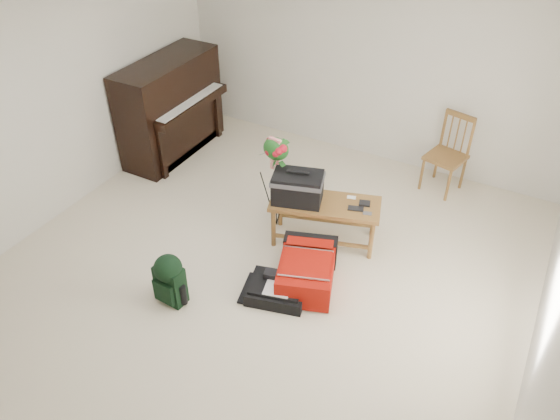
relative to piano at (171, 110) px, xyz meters
The scene contains 11 objects.
floor 2.77m from the piano, 36.20° to the right, with size 5.00×5.50×0.01m, color beige.
ceiling 3.31m from the piano, 36.20° to the right, with size 5.00×5.50×0.01m, color white.
wall_back 2.55m from the piano, 27.74° to the left, with size 5.00×0.04×2.50m, color beige.
wall_left 1.76m from the piano, 101.09° to the right, with size 0.04×5.50×2.50m, color beige.
piano is the anchor object (origin of this frame).
bench 2.45m from the piano, 18.44° to the right, with size 1.20×0.75×0.86m.
dining_chair 3.45m from the piano, 14.01° to the left, with size 0.49×0.49×0.94m.
red_suitcase 3.01m from the piano, 27.33° to the right, with size 0.73×0.90×0.32m.
black_duffel 3.05m from the piano, 34.44° to the right, with size 0.63×0.56×0.23m.
green_backpack 2.79m from the piano, 53.55° to the right, with size 0.28×0.26×0.53m.
flower_stand 2.09m from the piano, 21.29° to the right, with size 0.40×0.40×1.12m.
Camera 1 is at (2.06, -3.29, 3.77)m, focal length 35.00 mm.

